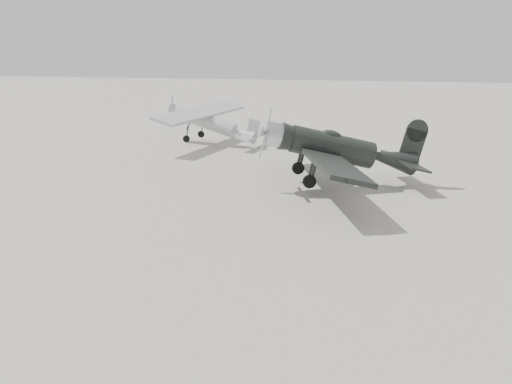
% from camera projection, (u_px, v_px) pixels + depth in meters
% --- Properties ---
extents(ground, '(160.00, 160.00, 0.00)m').
position_uv_depth(ground, '(261.00, 237.00, 19.78)').
color(ground, '#ACA899').
rests_on(ground, ground).
extents(lowwing_monoplane, '(8.77, 12.04, 3.90)m').
position_uv_depth(lowwing_monoplane, '(339.00, 149.00, 25.79)').
color(lowwing_monoplane, black).
rests_on(lowwing_monoplane, ground).
extents(highwing_monoplane, '(7.53, 10.51, 2.98)m').
position_uv_depth(highwing_monoplane, '(209.00, 119.00, 36.75)').
color(highwing_monoplane, '#A1A3A6').
rests_on(highwing_monoplane, ground).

